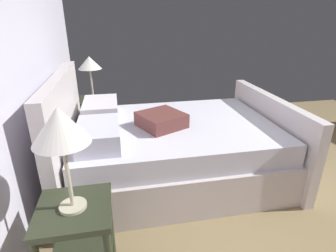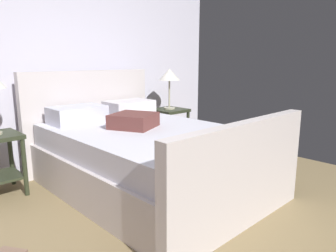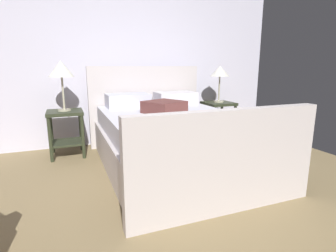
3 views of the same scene
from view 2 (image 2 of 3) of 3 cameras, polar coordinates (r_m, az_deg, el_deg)
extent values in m
cube|color=silver|center=(3.95, -22.71, 13.00)|extent=(5.43, 0.12, 2.85)
cube|color=silver|center=(3.22, -3.53, -7.85)|extent=(1.55, 2.08, 0.40)
cube|color=silver|center=(3.99, -13.78, 1.32)|extent=(1.66, 0.11, 1.16)
cube|color=silver|center=(2.47, 13.20, -8.92)|extent=(1.66, 0.11, 0.84)
cube|color=silver|center=(3.13, -3.60, -2.49)|extent=(1.47, 2.02, 0.22)
cube|color=silver|center=(3.52, -16.01, 1.98)|extent=(0.56, 0.36, 0.18)
cube|color=silver|center=(3.88, -6.99, 3.24)|extent=(0.56, 0.36, 0.18)
cube|color=brown|center=(3.18, -6.20, 1.00)|extent=(0.53, 0.53, 0.14)
cube|color=#2B3220|center=(4.52, 0.24, 2.86)|extent=(0.44, 0.44, 0.04)
cube|color=#2B3220|center=(4.60, 0.24, -2.07)|extent=(0.40, 0.40, 0.02)
cylinder|color=#2B3220|center=(4.31, 0.17, -1.63)|extent=(0.04, 0.04, 0.56)
cylinder|color=#2B3220|center=(4.58, 3.60, -0.87)|extent=(0.04, 0.04, 0.56)
cylinder|color=#2B3220|center=(4.59, -3.12, -0.84)|extent=(0.04, 0.04, 0.56)
cylinder|color=#2B3220|center=(4.84, 0.30, -0.16)|extent=(0.04, 0.04, 0.56)
cylinder|color=#B7B293|center=(4.51, 0.24, 3.24)|extent=(0.16, 0.16, 0.02)
cylinder|color=#B7B293|center=(4.49, 0.24, 5.80)|extent=(0.02, 0.02, 0.39)
cone|color=silver|center=(4.47, 0.25, 9.29)|extent=(0.30, 0.30, 0.16)
cylinder|color=#2B3220|center=(3.33, -24.41, -6.81)|extent=(0.04, 0.04, 0.56)
cylinder|color=#2B3220|center=(3.68, -26.41, -5.29)|extent=(0.04, 0.04, 0.56)
camera|label=1|loc=(2.98, -56.79, 13.96)|focal=28.76mm
camera|label=3|loc=(0.92, 72.79, -4.54)|focal=28.51mm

